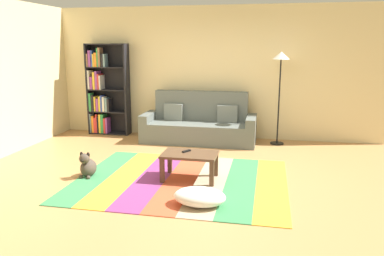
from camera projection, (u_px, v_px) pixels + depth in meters
ground_plane at (189, 175)px, 5.70m from camera, size 14.00×14.00×0.00m
back_wall at (214, 73)px, 7.85m from camera, size 6.80×0.10×2.70m
left_wall at (13, 77)px, 6.80m from camera, size 0.10×5.50×2.70m
rug at (181, 180)px, 5.46m from camera, size 3.00×2.41×0.01m
couch at (199, 125)px, 7.61m from camera, size 2.26×0.80×1.00m
bookshelf at (104, 92)px, 8.17m from camera, size 0.90×0.28×1.95m
coffee_table at (190, 158)px, 5.43m from camera, size 0.79×0.51×0.39m
pouf at (200, 197)px, 4.57m from camera, size 0.64×0.43×0.22m
dog at (88, 166)px, 5.58m from camera, size 0.22×0.35×0.40m
standing_lamp at (281, 68)px, 7.15m from camera, size 0.32×0.32×1.79m
tv_remote at (186, 151)px, 5.49m from camera, size 0.12×0.15×0.02m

